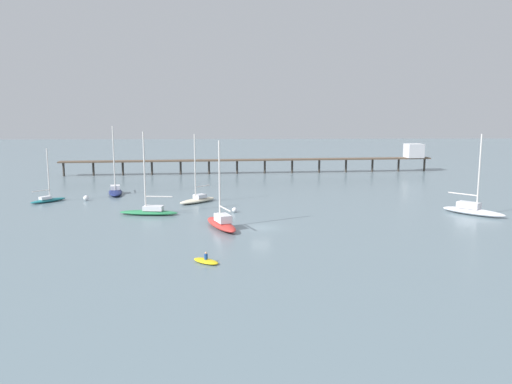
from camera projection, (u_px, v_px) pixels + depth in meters
The scene contains 11 objects.
ground_plane at pixel (261, 228), 67.30m from camera, with size 400.00×400.00×0.00m, color slate.
pier at pixel (314, 157), 124.68m from camera, with size 88.55×10.22×6.80m.
sailboat_navy at pixel (115, 190), 93.45m from camera, with size 4.11×8.58×12.30m.
sailboat_red at pixel (221, 222), 66.92m from camera, with size 5.38×9.17×11.34m.
sailboat_white at pixel (473, 209), 75.57m from camera, with size 8.04×8.21×11.80m.
sailboat_cream at pixel (198, 199), 85.32m from camera, with size 6.58×6.67×11.31m.
sailboat_teal at pixel (48, 199), 85.68m from camera, with size 5.19×5.73×8.87m.
sailboat_green at pixel (150, 210), 75.44m from camera, with size 8.84×3.12×12.11m.
dinghy_yellow at pixel (206, 261), 52.00m from camera, with size 3.28×3.13×1.14m.
mooring_buoy_inner at pixel (86, 198), 87.10m from camera, with size 0.89×0.89×0.89m, color silver.
mooring_buoy_outer at pixel (234, 210), 77.20m from camera, with size 0.75×0.75×0.75m, color silver.
Camera 1 is at (-2.78, -65.64, 15.36)m, focal length 36.26 mm.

